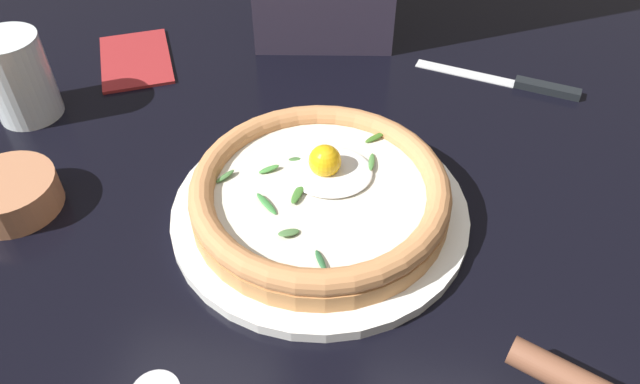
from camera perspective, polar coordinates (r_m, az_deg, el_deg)
ground_plane at (r=0.62m, az=1.75°, el=-1.78°), size 2.40×2.40×0.03m
pizza_plate at (r=0.59m, az=-0.00°, el=-1.82°), size 0.29×0.29×0.01m
pizza at (r=0.57m, az=0.01°, el=-0.02°), size 0.25×0.25×0.06m
side_bowl at (r=0.66m, az=-27.53°, el=-0.17°), size 0.09×0.09×0.03m
table_knife at (r=0.81m, az=18.74°, el=9.86°), size 0.21×0.07×0.01m
drinking_glass at (r=0.78m, az=-26.84°, el=9.36°), size 0.07×0.07×0.10m
folded_napkin at (r=0.85m, az=-17.32°, el=12.18°), size 0.14×0.17×0.01m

